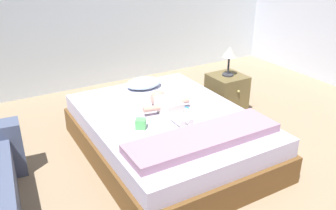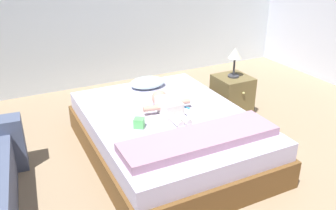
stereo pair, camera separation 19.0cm
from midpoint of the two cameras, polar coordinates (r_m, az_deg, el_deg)
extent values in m
plane|color=#998063|center=(3.13, 7.25, -13.76)|extent=(8.00, 8.00, 0.00)
cube|color=brown|center=(3.56, -1.53, -5.84)|extent=(1.49, 2.00, 0.26)
cube|color=silver|center=(3.46, -1.57, -2.80)|extent=(1.43, 1.92, 0.17)
ellipsoid|color=silver|center=(4.06, -5.26, 3.48)|extent=(0.41, 0.30, 0.11)
cube|color=white|center=(3.42, -1.46, -0.30)|extent=(0.17, 0.29, 0.14)
sphere|color=tan|center=(3.59, -3.10, 1.08)|extent=(0.16, 0.16, 0.16)
cylinder|color=tan|center=(3.39, -4.20, -0.60)|extent=(0.17, 0.08, 0.06)
cylinder|color=tan|center=(3.52, 0.49, 0.51)|extent=(0.17, 0.07, 0.06)
cylinder|color=white|center=(3.23, -0.16, -2.54)|extent=(0.06, 0.18, 0.06)
cylinder|color=white|center=(3.27, 1.13, -2.20)|extent=(0.06, 0.18, 0.06)
cube|color=#2898DF|center=(3.58, 1.00, -0.23)|extent=(0.05, 0.12, 0.01)
cube|color=white|center=(3.61, 0.23, 0.20)|extent=(0.02, 0.03, 0.01)
cube|color=brown|center=(4.44, 8.05, 1.80)|extent=(0.40, 0.40, 0.47)
sphere|color=tan|center=(4.25, 9.88, 2.12)|extent=(0.03, 0.03, 0.03)
cylinder|color=#333338|center=(4.35, 8.24, 4.78)|extent=(0.14, 0.14, 0.02)
cylinder|color=#333338|center=(4.31, 8.33, 6.22)|extent=(0.02, 0.02, 0.21)
cone|color=beige|center=(4.26, 8.46, 8.34)|extent=(0.16, 0.16, 0.12)
cube|color=#AD7F98|center=(2.96, 3.88, -5.23)|extent=(1.34, 0.38, 0.07)
cube|color=#5FCB67|center=(3.18, -6.05, -2.99)|extent=(0.12, 0.12, 0.09)
camera|label=1|loc=(0.09, -91.61, -0.73)|focal=38.42mm
camera|label=2|loc=(0.09, 88.39, 0.73)|focal=38.42mm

